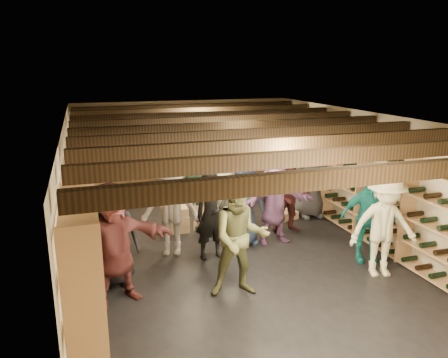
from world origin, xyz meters
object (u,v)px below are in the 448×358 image
at_px(person_8, 291,196).
at_px(person_9, 171,209).
at_px(person_3, 384,226).
at_px(person_6, 245,203).
at_px(crate_loose, 285,215).
at_px(person_11, 275,202).
at_px(person_5, 115,244).
at_px(person_0, 112,234).
at_px(person_7, 227,193).
at_px(crate_stack_right, 207,216).
at_px(person_12, 311,176).
at_px(person_1, 211,214).
at_px(person_4, 368,217).
at_px(person_2, 240,238).
at_px(person_10, 202,191).
at_px(crate_stack_left, 175,220).

xyz_separation_m(person_8, person_9, (-2.48, -0.34, 0.08)).
height_order(person_3, person_6, person_3).
bearing_deg(person_9, person_3, -9.82).
bearing_deg(crate_loose, person_11, -124.97).
bearing_deg(person_5, crate_loose, 17.28).
distance_m(crate_loose, person_0, 4.24).
bearing_deg(person_9, person_7, 46.37).
bearing_deg(person_8, person_3, -67.04).
height_order(crate_stack_right, person_8, person_8).
distance_m(crate_stack_right, person_12, 2.46).
xyz_separation_m(person_1, person_6, (0.76, 0.40, 0.01)).
bearing_deg(person_4, person_2, -150.10).
bearing_deg(person_3, crate_loose, 109.35).
bearing_deg(person_8, person_5, -145.44).
height_order(person_3, person_5, person_5).
relative_size(person_0, person_12, 0.86).
relative_size(person_1, person_11, 0.99).
bearing_deg(person_2, person_0, 163.33).
bearing_deg(person_1, person_4, -27.00).
height_order(person_0, person_6, same).
relative_size(person_9, person_10, 1.04).
xyz_separation_m(person_4, person_7, (-1.90, 1.84, 0.09)).
distance_m(person_5, person_11, 3.26).
bearing_deg(person_4, person_1, 179.95).
bearing_deg(person_7, person_10, 103.62).
height_order(person_1, person_5, person_5).
bearing_deg(person_10, person_0, -125.04).
bearing_deg(person_3, crate_stack_right, 139.45).
distance_m(person_0, person_3, 4.19).
relative_size(crate_loose, person_4, 0.32).
bearing_deg(person_4, person_9, 178.18).
relative_size(person_5, person_6, 1.09).
height_order(person_5, person_9, person_5).
distance_m(person_6, person_12, 2.16).
bearing_deg(person_5, person_12, 13.54).
xyz_separation_m(person_8, person_11, (-0.54, -0.39, 0.04)).
relative_size(crate_stack_left, person_11, 0.33).
height_order(person_2, person_5, person_5).
relative_size(crate_loose, person_0, 0.31).
relative_size(person_2, person_11, 1.10).
height_order(person_4, person_10, person_10).
relative_size(crate_stack_right, person_5, 0.34).
height_order(crate_stack_right, person_3, person_3).
distance_m(person_9, person_10, 1.34).
bearing_deg(person_2, person_9, 122.63).
bearing_deg(person_10, person_12, 11.23).
distance_m(person_4, person_8, 1.73).
bearing_deg(person_12, crate_stack_left, 177.84).
distance_m(person_6, person_11, 0.57).
xyz_separation_m(person_5, person_11, (3.00, 1.28, -0.08)).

